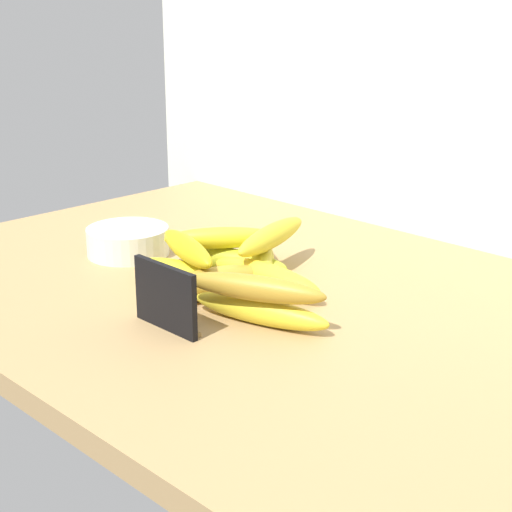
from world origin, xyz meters
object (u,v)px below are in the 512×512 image
at_px(banana_0, 228,259).
at_px(banana_7, 222,238).
at_px(banana_1, 213,283).
at_px(banana_6, 255,288).
at_px(banana_3, 190,276).
at_px(banana_4, 266,278).
at_px(chalkboard_sign, 166,300).
at_px(banana_2, 260,311).
at_px(banana_8, 187,248).
at_px(banana_9, 272,236).
at_px(banana_5, 261,260).
at_px(fruit_bowl, 128,241).

distance_m(banana_0, banana_7, 0.03).
distance_m(banana_1, banana_6, 0.12).
height_order(banana_6, banana_7, same).
xyz_separation_m(banana_3, banana_4, (0.08, 0.07, 0.00)).
distance_m(chalkboard_sign, banana_1, 0.12).
distance_m(chalkboard_sign, banana_2, 0.12).
distance_m(banana_1, banana_3, 0.05).
relative_size(banana_1, banana_7, 0.94).
height_order(chalkboard_sign, banana_2, chalkboard_sign).
distance_m(banana_0, banana_1, 0.11).
relative_size(banana_8, banana_9, 0.85).
xyz_separation_m(banana_5, banana_9, (0.01, 0.01, 0.04)).
bearing_deg(banana_7, banana_8, -80.16).
height_order(chalkboard_sign, banana_0, chalkboard_sign).
relative_size(banana_5, banana_8, 1.12).
bearing_deg(banana_6, banana_9, 128.22).
height_order(chalkboard_sign, banana_1, chalkboard_sign).
bearing_deg(banana_8, banana_7, 99.84).
bearing_deg(banana_0, banana_7, -136.23).
distance_m(chalkboard_sign, banana_8, 0.15).
bearing_deg(banana_5, banana_1, -76.77).
bearing_deg(banana_6, fruit_bowl, 170.16).
height_order(banana_3, banana_4, banana_4).
distance_m(chalkboard_sign, banana_6, 0.11).
height_order(banana_2, banana_4, banana_4).
bearing_deg(banana_1, banana_6, -14.56).
height_order(banana_7, banana_8, banana_8).
distance_m(banana_0, banana_9, 0.08).
bearing_deg(banana_0, banana_5, 34.92).
bearing_deg(banana_2, banana_4, 130.95).
relative_size(banana_0, banana_9, 1.01).
relative_size(banana_1, banana_3, 0.81).
xyz_separation_m(banana_5, banana_8, (-0.03, -0.11, 0.04)).
height_order(banana_2, banana_6, banana_6).
relative_size(banana_2, banana_8, 1.18).
relative_size(banana_6, banana_7, 1.09).
relative_size(banana_7, banana_8, 1.05).
distance_m(banana_5, banana_6, 0.20).
bearing_deg(banana_8, banana_5, 73.62).
bearing_deg(chalkboard_sign, banana_7, 119.69).
xyz_separation_m(chalkboard_sign, banana_2, (0.07, 0.09, -0.02)).
bearing_deg(banana_7, banana_9, 38.15).
bearing_deg(banana_9, banana_1, -82.54).
xyz_separation_m(chalkboard_sign, banana_9, (-0.05, 0.24, 0.02)).
xyz_separation_m(banana_0, banana_1, (0.07, -0.09, 0.00)).
height_order(banana_5, banana_6, banana_6).
xyz_separation_m(chalkboard_sign, banana_8, (-0.10, 0.12, 0.02)).
bearing_deg(banana_0, banana_2, -31.76).
bearing_deg(chalkboard_sign, fruit_bowl, 152.46).
relative_size(banana_4, banana_5, 1.05).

